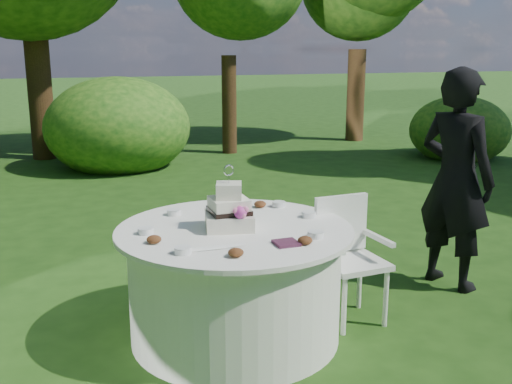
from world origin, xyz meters
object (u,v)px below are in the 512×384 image
table (235,282)px  cake (229,211)px  napkins (286,243)px  chair (348,249)px

table → cake: (-0.03, 0.01, 0.50)m
table → napkins: bearing=-66.6°
table → chair: 0.87m
cake → table: bearing=-20.0°
cake → chair: cake is taller
table → cake: cake is taller
table → chair: bearing=1.1°
napkins → chair: (0.67, 0.45, -0.26)m
table → chair: chair is taller
napkins → table: bearing=113.4°
napkins → cake: size_ratio=0.33×
napkins → cake: bearing=116.1°
chair → napkins: bearing=-146.4°
table → cake: bearing=160.0°
napkins → table: (-0.19, 0.43, -0.39)m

